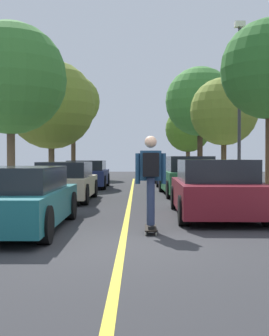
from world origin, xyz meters
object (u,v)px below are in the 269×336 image
Objects in this scene: parked_car_left_far at (87,174)px; street_tree_right_near at (224,112)px; parked_car_left_near at (66,182)px; street_tree_left_nearest at (11,79)px; parked_car_right_farthest at (167,170)px; parked_car_right_near at (187,176)px; street_tree_right_far at (200,102)px; skateboard at (151,228)px; parked_car_left_nearest at (16,199)px; skateboarder at (151,175)px; parked_car_right_far at (174,173)px; parked_car_right_nearest at (215,189)px; street_tree_right_farthest at (188,130)px; streetlamp at (239,96)px; fire_hydrant at (240,186)px; street_tree_left_near at (51,105)px; street_tree_left_far at (73,102)px.

street_tree_right_near reaches higher than parked_car_left_far.
street_tree_left_nearest is at bearing 150.92° from parked_car_left_near.
parked_car_left_far is 8.95m from parked_car_right_farthest.
parked_car_right_near is 12.87m from street_tree_right_far.
skateboard is (2.63, -12.95, -0.56)m from parked_car_left_far.
street_tree_left_nearest reaches higher than parked_car_left_nearest.
parked_car_left_nearest is 2.70m from skateboarder.
parked_car_right_far is 1.01× the size of parked_car_right_farthest.
parked_car_right_nearest is (4.27, -10.51, 0.02)m from parked_car_left_far.
parked_car_left_far is at bearing -129.66° from street_tree_right_far.
street_tree_right_farthest is at bearing 76.80° from parked_car_left_nearest.
parked_car_left_near reaches higher than parked_car_right_far.
parked_car_left_nearest is 0.72× the size of streetlamp.
parked_car_left_near is 5.85m from parked_car_right_nearest.
parked_car_right_farthest is 14.50m from fire_hydrant.
parked_car_left_near is at bearing -116.43° from parked_car_right_far.
parked_car_right_farthest is 0.88× the size of street_tree_right_near.
street_tree_left_near is (-6.41, 12.84, 3.54)m from parked_car_right_nearest.
street_tree_right_far is 13.10m from streetlamp.
parked_car_left_near is 6.98m from skateboard.
street_tree_right_farthest reaches higher than parked_car_left_near.
parked_car_right_farthest is at bearing -22.43° from street_tree_left_far.
parked_car_right_nearest reaches higher than fire_hydrant.
street_tree_left_near is 9.14× the size of fire_hydrant.
street_tree_right_far reaches higher than parked_car_left_far.
street_tree_left_far is at bearing 114.87° from fire_hydrant.
skateboarder is at bearing -97.77° from street_tree_right_farthest.
street_tree_right_near reaches higher than skateboard.
parked_car_left_near is at bearing 90.00° from parked_car_left_nearest.
street_tree_left_far is at bearing 101.49° from skateboarder.
parked_car_right_near is 0.73× the size of street_tree_left_near.
parked_car_right_farthest is at bearing 85.52° from skateboarder.
parked_car_right_nearest is 1.04× the size of parked_car_right_farthest.
street_tree_right_farthest is at bearing 88.88° from streetlamp.
parked_car_left_nearest is 5.22× the size of skateboard.
street_tree_right_farthest is at bearing 90.00° from street_tree_right_far.
street_tree_right_near is at bearing -75.34° from parked_car_right_farthest.
skateboarder is at bearing -116.00° from fire_hydrant.
street_tree_left_far is (0.00, 8.18, 1.16)m from street_tree_left_near.
street_tree_right_far is (6.41, 14.25, 4.41)m from parked_car_left_near.
parked_car_right_nearest is 18.88m from street_tree_right_far.
skateboarder is (2.63, -0.34, 0.48)m from parked_car_left_nearest.
skateboarder is at bearing -96.20° from parked_car_right_far.
street_tree_left_near is 11.18m from streetlamp.
street_tree_left_near reaches higher than skateboard.
street_tree_left_near reaches higher than street_tree_right_near.
parked_car_left_near is (-0.00, 6.13, 0.01)m from parked_car_left_nearest.
parked_car_left_near is 0.91× the size of parked_car_right_nearest.
street_tree_left_far is (-6.41, 8.44, 4.73)m from parked_car_right_far.
street_tree_left_nearest is at bearing 106.30° from parked_car_left_nearest.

